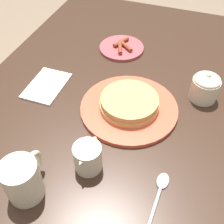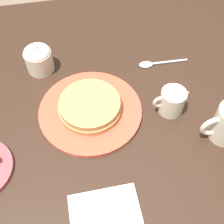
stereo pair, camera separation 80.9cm
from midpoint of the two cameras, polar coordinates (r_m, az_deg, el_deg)
name	(u,v)px [view 1 (the left image)]	position (r m, az deg, el deg)	size (l,w,h in m)	color
ground_plane	(130,217)	(1.36, 13.58, -34.76)	(8.00, 8.00, 0.00)	#7A6651
dining_table	(139,134)	(0.77, 22.38, -26.64)	(1.28, 1.01, 0.73)	#332116
pancake_plate	(129,105)	(0.64, 22.50, -23.81)	(0.27, 0.27, 0.04)	#DB5138
side_plate_bacon	(122,48)	(0.79, 15.58, -3.56)	(0.16, 0.16, 0.02)	#B2474C
coffee_mug	(23,179)	(0.54, -1.17, -50.35)	(0.11, 0.08, 0.10)	beige
creamer_pitcher	(88,157)	(0.56, 17.03, -42.36)	(0.10, 0.06, 0.08)	beige
sugar_bowl	(205,87)	(0.74, 38.33, -16.12)	(0.08, 0.08, 0.09)	beige
napkin	(47,86)	(0.65, -2.12, -17.56)	(0.15, 0.10, 0.01)	white
spoon	(160,191)	(0.65, 36.68, -43.69)	(0.15, 0.03, 0.01)	silver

